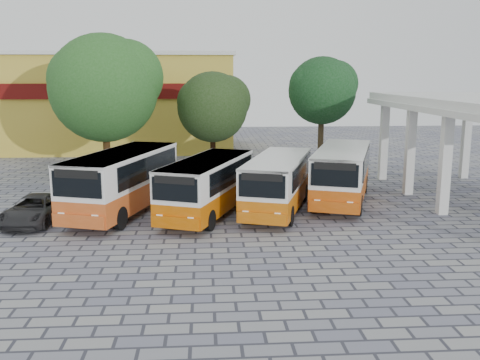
{
  "coord_description": "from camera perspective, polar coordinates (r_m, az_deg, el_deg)",
  "views": [
    {
      "loc": [
        -3.33,
        -22.04,
        6.52
      ],
      "look_at": [
        -1.66,
        3.2,
        1.5
      ],
      "focal_mm": 40.0,
      "sensor_mm": 36.0,
      "label": 1
    }
  ],
  "objects": [
    {
      "name": "bus_far_right",
      "position": [
        27.93,
        10.85,
        0.94
      ],
      "size": [
        4.84,
        8.34,
        2.82
      ],
      "rotation": [
        0.0,
        0.0,
        -0.34
      ],
      "color": "#BC4A09",
      "rests_on": "ground"
    },
    {
      "name": "bus_centre_right",
      "position": [
        25.61,
        4.06,
        -0.04
      ],
      "size": [
        4.39,
        7.8,
        2.64
      ],
      "rotation": [
        0.0,
        0.0,
        -0.32
      ],
      "color": "#BD5906",
      "rests_on": "ground"
    },
    {
      "name": "bus_centre_left",
      "position": [
        24.89,
        -3.48,
        -0.35
      ],
      "size": [
        4.74,
        7.87,
        2.65
      ],
      "rotation": [
        0.0,
        0.0,
        -0.37
      ],
      "color": "#BC5200",
      "rests_on": "ground"
    },
    {
      "name": "parked_car",
      "position": [
        25.5,
        -21.03,
        -2.95
      ],
      "size": [
        2.39,
        4.52,
        1.21
      ],
      "primitive_type": "imported",
      "rotation": [
        0.0,
        0.0,
        -0.09
      ],
      "color": "black",
      "rests_on": "ground"
    },
    {
      "name": "tree_left",
      "position": [
        36.29,
        -14.2,
        9.86
      ],
      "size": [
        7.36,
        7.01,
        9.14
      ],
      "color": "#462B12",
      "rests_on": "ground"
    },
    {
      "name": "tree_middle",
      "position": [
        37.36,
        -2.86,
        8.03
      ],
      "size": [
        5.12,
        4.87,
        6.73
      ],
      "color": "black",
      "rests_on": "ground"
    },
    {
      "name": "shophouse_block",
      "position": [
        48.7,
        -12.99,
        8.17
      ],
      "size": [
        20.4,
        10.4,
        8.3
      ],
      "color": "gold",
      "rests_on": "ground"
    },
    {
      "name": "tree_right",
      "position": [
        36.99,
        8.83,
        9.63
      ],
      "size": [
        4.78,
        4.56,
        7.71
      ],
      "color": "#443621",
      "rests_on": "ground"
    },
    {
      "name": "ground",
      "position": [
        23.23,
        4.62,
        -5.12
      ],
      "size": [
        90.0,
        90.0,
        0.0
      ],
      "primitive_type": "plane",
      "color": "slate",
      "rests_on": "ground"
    },
    {
      "name": "bus_far_left",
      "position": [
        25.84,
        -12.41,
        0.19
      ],
      "size": [
        4.79,
        8.62,
        2.92
      ],
      "rotation": [
        0.0,
        0.0,
        -0.31
      ],
      "color": "#C34E19",
      "rests_on": "ground"
    }
  ]
}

